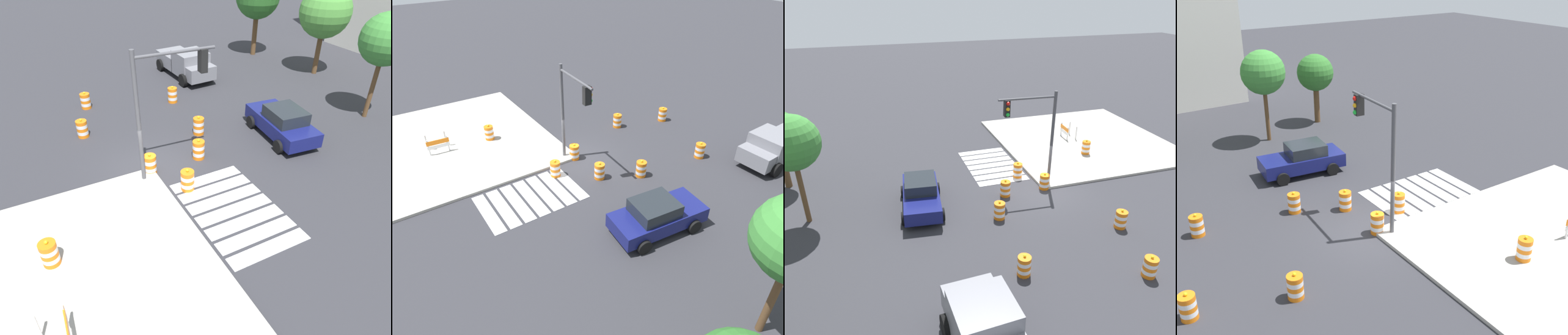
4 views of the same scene
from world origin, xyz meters
TOP-DOWN VIEW (x-y plane):
  - ground_plane at (0.00, 0.00)m, footprint 120.00×120.00m
  - sidewalk_corner at (6.00, -6.00)m, footprint 12.00×12.00m
  - crosswalk_stripes at (4.00, 1.80)m, footprint 5.10×3.20m
  - sports_car at (0.28, 7.00)m, footprint 4.47×2.49m
  - pickup_truck at (-9.38, 6.43)m, footprint 5.23×2.53m
  - traffic_barrel_near_corner at (0.10, 2.32)m, footprint 0.56×0.56m
  - traffic_barrel_crosswalk_end at (-6.10, 3.84)m, footprint 0.56×0.56m
  - traffic_barrel_median_near at (-4.42, -1.99)m, footprint 0.56×0.56m
  - traffic_barrel_median_far at (1.98, 0.79)m, footprint 0.56×0.56m
  - traffic_barrel_far_curb at (-7.68, -1.02)m, footprint 0.56×0.56m
  - traffic_barrel_lane_center at (-1.93, 3.40)m, footprint 0.56×0.56m
  - traffic_barrel_opposite_curb at (0.19, -0.14)m, footprint 0.56×0.56m
  - traffic_barrel_on_sidewalk at (3.57, -4.92)m, footprint 0.56×0.56m
  - construction_barricade at (6.68, -5.11)m, footprint 1.30×0.85m
  - traffic_light_pole at (0.66, 0.54)m, footprint 0.48×3.29m

SIDE VIEW (x-z plane):
  - ground_plane at x=0.00m, z-range 0.00..0.00m
  - crosswalk_stripes at x=4.00m, z-range 0.00..0.02m
  - sidewalk_corner at x=6.00m, z-range 0.00..0.15m
  - traffic_barrel_near_corner at x=0.10m, z-range -0.06..0.96m
  - traffic_barrel_crosswalk_end at x=-6.10m, z-range -0.06..0.96m
  - traffic_barrel_median_near at x=-4.42m, z-range -0.06..0.96m
  - traffic_barrel_median_far at x=1.98m, z-range -0.06..0.96m
  - traffic_barrel_far_curb at x=-7.68m, z-range -0.06..0.96m
  - traffic_barrel_lane_center at x=-1.93m, z-range -0.06..0.96m
  - traffic_barrel_opposite_curb at x=0.19m, z-range -0.06..0.96m
  - traffic_barrel_on_sidewalk at x=3.57m, z-range 0.09..1.11m
  - construction_barricade at x=6.68m, z-range 0.22..1.22m
  - sports_car at x=0.28m, z-range 0.00..1.63m
  - pickup_truck at x=-9.38m, z-range 0.01..1.93m
  - traffic_light_pole at x=0.66m, z-range 1.16..6.66m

